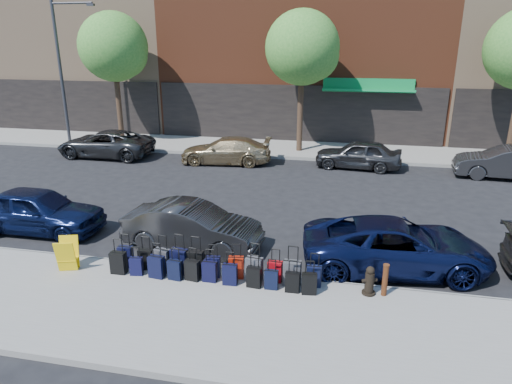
% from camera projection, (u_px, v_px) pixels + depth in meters
% --- Properties ---
extents(ground, '(120.00, 120.00, 0.00)m').
position_uv_depth(ground, '(254.00, 214.00, 16.32)').
color(ground, black).
rests_on(ground, ground).
extents(sidewalk_near, '(60.00, 4.00, 0.15)m').
position_uv_depth(sidewalk_near, '(195.00, 315.00, 10.26)').
color(sidewalk_near, gray).
rests_on(sidewalk_near, ground).
extents(sidewalk_far, '(60.00, 4.00, 0.15)m').
position_uv_depth(sidewalk_far, '(291.00, 149.00, 25.56)').
color(sidewalk_far, gray).
rests_on(sidewalk_far, ground).
extents(curb_near, '(60.00, 0.08, 0.15)m').
position_uv_depth(curb_near, '(220.00, 272.00, 12.14)').
color(curb_near, gray).
rests_on(curb_near, ground).
extents(curb_far, '(60.00, 0.08, 0.15)m').
position_uv_depth(curb_far, '(286.00, 158.00, 23.69)').
color(curb_far, gray).
rests_on(curb_far, ground).
extents(building_left, '(15.00, 12.12, 16.00)m').
position_uv_depth(building_left, '(92.00, 9.00, 33.50)').
color(building_left, tan).
rests_on(building_left, ground).
extents(tree_left, '(3.80, 3.80, 7.27)m').
position_uv_depth(tree_left, '(116.00, 49.00, 25.28)').
color(tree_left, black).
rests_on(tree_left, sidewalk_far).
extents(tree_center, '(3.80, 3.80, 7.27)m').
position_uv_depth(tree_center, '(305.00, 50.00, 23.26)').
color(tree_center, black).
rests_on(tree_center, sidewalk_far).
extents(streetlight, '(2.59, 0.18, 8.00)m').
position_uv_depth(streetlight, '(63.00, 63.00, 25.44)').
color(streetlight, '#333338').
rests_on(streetlight, sidewalk_far).
extents(suitcase_front_0, '(0.38, 0.21, 0.92)m').
position_uv_depth(suitcase_front_0, '(126.00, 256.00, 12.23)').
color(suitcase_front_0, black).
rests_on(suitcase_front_0, sidewalk_near).
extents(suitcase_front_1, '(0.39, 0.22, 0.91)m').
position_uv_depth(suitcase_front_1, '(146.00, 259.00, 12.09)').
color(suitcase_front_1, black).
rests_on(suitcase_front_1, sidewalk_near).
extents(suitcase_front_2, '(0.45, 0.30, 1.00)m').
position_uv_depth(suitcase_front_2, '(162.00, 260.00, 11.97)').
color(suitcase_front_2, '#38373C').
rests_on(suitcase_front_2, sidewalk_near).
extents(suitcase_front_3, '(0.46, 0.29, 1.06)m').
position_uv_depth(suitcase_front_3, '(179.00, 261.00, 11.88)').
color(suitcase_front_3, black).
rests_on(suitcase_front_3, sidewalk_near).
extents(suitcase_front_4, '(0.43, 0.24, 1.02)m').
position_uv_depth(suitcase_front_4, '(196.00, 262.00, 11.85)').
color(suitcase_front_4, black).
rests_on(suitcase_front_4, sidewalk_near).
extents(suitcase_front_5, '(0.39, 0.25, 0.88)m').
position_uv_depth(suitcase_front_5, '(213.00, 267.00, 11.71)').
color(suitcase_front_5, black).
rests_on(suitcase_front_5, sidewalk_near).
extents(suitcase_front_6, '(0.41, 0.27, 0.92)m').
position_uv_depth(suitcase_front_6, '(236.00, 267.00, 11.65)').
color(suitcase_front_6, '#971A09').
rests_on(suitcase_front_6, sidewalk_near).
extents(suitcase_front_7, '(0.45, 0.29, 1.01)m').
position_uv_depth(suitcase_front_7, '(254.00, 269.00, 11.49)').
color(suitcase_front_7, '#404045').
rests_on(suitcase_front_7, sidewalk_near).
extents(suitcase_front_8, '(0.37, 0.22, 0.87)m').
position_uv_depth(suitcase_front_8, '(275.00, 271.00, 11.48)').
color(suitcase_front_8, maroon).
rests_on(suitcase_front_8, sidewalk_near).
extents(suitcase_front_9, '(0.44, 0.25, 1.03)m').
position_uv_depth(suitcase_front_9, '(292.00, 273.00, 11.30)').
color(suitcase_front_9, '#3B3B40').
rests_on(suitcase_front_9, sidewalk_near).
extents(suitcase_front_10, '(0.37, 0.21, 0.87)m').
position_uv_depth(suitcase_front_10, '(314.00, 276.00, 11.26)').
color(suitcase_front_10, black).
rests_on(suitcase_front_10, sidewalk_near).
extents(suitcase_back_0, '(0.40, 0.24, 0.95)m').
position_uv_depth(suitcase_back_0, '(118.00, 263.00, 11.87)').
color(suitcase_back_0, black).
rests_on(suitcase_back_0, sidewalk_near).
extents(suitcase_back_1, '(0.35, 0.23, 0.77)m').
position_uv_depth(suitcase_back_1, '(136.00, 266.00, 11.81)').
color(suitcase_back_1, black).
rests_on(suitcase_back_1, sidewalk_near).
extents(suitcase_back_2, '(0.42, 0.27, 0.94)m').
position_uv_depth(suitcase_back_2, '(157.00, 267.00, 11.67)').
color(suitcase_back_2, black).
rests_on(suitcase_back_2, sidewalk_near).
extents(suitcase_back_3, '(0.37, 0.24, 0.84)m').
position_uv_depth(suitcase_back_3, '(175.00, 270.00, 11.58)').
color(suitcase_back_3, black).
rests_on(suitcase_back_3, sidewalk_near).
extents(suitcase_back_4, '(0.39, 0.26, 0.87)m').
position_uv_depth(suitcase_back_4, '(192.00, 270.00, 11.55)').
color(suitcase_back_4, black).
rests_on(suitcase_back_4, sidewalk_near).
extents(suitcase_back_5, '(0.36, 0.21, 0.86)m').
position_uv_depth(suitcase_back_5, '(210.00, 271.00, 11.49)').
color(suitcase_back_5, black).
rests_on(suitcase_back_5, sidewalk_near).
extents(suitcase_back_6, '(0.37, 0.23, 0.86)m').
position_uv_depth(suitcase_back_6, '(230.00, 274.00, 11.34)').
color(suitcase_back_6, black).
rests_on(suitcase_back_6, sidewalk_near).
extents(suitcase_back_7, '(0.37, 0.23, 0.84)m').
position_uv_depth(suitcase_back_7, '(254.00, 277.00, 11.23)').
color(suitcase_back_7, black).
rests_on(suitcase_back_7, sidewalk_near).
extents(suitcase_back_8, '(0.33, 0.19, 0.78)m').
position_uv_depth(suitcase_back_8, '(271.00, 279.00, 11.15)').
color(suitcase_back_8, black).
rests_on(suitcase_back_8, sidewalk_near).
extents(suitcase_back_9, '(0.34, 0.20, 0.81)m').
position_uv_depth(suitcase_back_9, '(292.00, 282.00, 11.02)').
color(suitcase_back_9, black).
rests_on(suitcase_back_9, sidewalk_near).
extents(suitcase_back_10, '(0.38, 0.25, 0.85)m').
position_uv_depth(suitcase_back_10, '(309.00, 284.00, 10.92)').
color(suitcase_back_10, black).
rests_on(suitcase_back_10, sidewalk_near).
extents(fire_hydrant, '(0.37, 0.33, 0.73)m').
position_uv_depth(fire_hydrant, '(369.00, 281.00, 10.89)').
color(fire_hydrant, black).
rests_on(fire_hydrant, sidewalk_near).
extents(bollard, '(0.15, 0.15, 0.81)m').
position_uv_depth(bollard, '(385.00, 279.00, 10.80)').
color(bollard, '#38190C').
rests_on(bollard, sidewalk_near).
extents(display_rack, '(0.62, 0.66, 0.88)m').
position_uv_depth(display_rack, '(68.00, 255.00, 12.01)').
color(display_rack, yellow).
rests_on(display_rack, sidewalk_near).
extents(car_near_0, '(4.29, 1.74, 1.46)m').
position_uv_depth(car_near_0, '(37.00, 210.00, 14.68)').
color(car_near_0, '#0D173C').
rests_on(car_near_0, ground).
extents(car_near_1, '(4.23, 1.76, 1.36)m').
position_uv_depth(car_near_1, '(192.00, 226.00, 13.55)').
color(car_near_1, '#303032').
rests_on(car_near_1, ground).
extents(car_near_2, '(5.24, 2.91, 1.39)m').
position_uv_depth(car_near_2, '(396.00, 246.00, 12.28)').
color(car_near_2, '#0D143B').
rests_on(car_near_2, ground).
extents(car_far_0, '(5.06, 2.39, 1.40)m').
position_uv_depth(car_far_0, '(106.00, 144.00, 24.04)').
color(car_far_0, '#313133').
rests_on(car_far_0, ground).
extents(car_far_1, '(4.65, 2.21, 1.31)m').
position_uv_depth(car_far_1, '(226.00, 150.00, 22.78)').
color(car_far_1, tan).
rests_on(car_far_1, ground).
extents(car_far_2, '(4.19, 2.01, 1.38)m').
position_uv_depth(car_far_2, '(358.00, 154.00, 21.89)').
color(car_far_2, '#323235').
rests_on(car_far_2, ground).
extents(car_far_3, '(4.49, 1.85, 1.45)m').
position_uv_depth(car_far_3, '(507.00, 163.00, 20.26)').
color(car_far_3, '#333335').
rests_on(car_far_3, ground).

